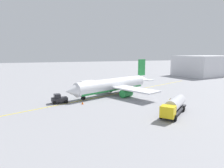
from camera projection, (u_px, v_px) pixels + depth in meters
name	position (u px, v px, depth m)	size (l,w,h in m)	color
ground_plane	(112.00, 94.00, 57.20)	(400.00, 400.00, 0.00)	#939399
airplane	(113.00, 85.00, 57.14)	(29.73, 27.24, 9.57)	white
fuel_tanker	(174.00, 106.00, 38.62)	(9.88, 8.63, 3.15)	#2D2D33
pushback_tug	(59.00, 99.00, 47.37)	(3.76, 2.59, 2.20)	#232328
refueling_worker	(170.00, 102.00, 45.00)	(0.45, 0.58, 1.71)	navy
safety_cone_nose	(83.00, 103.00, 46.47)	(0.56, 0.56, 0.62)	#F2590F
distant_hangar	(206.00, 66.00, 104.64)	(32.76, 24.32, 10.03)	silver
taxi_line_marking	(112.00, 94.00, 57.20)	(81.20, 0.30, 0.01)	yellow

